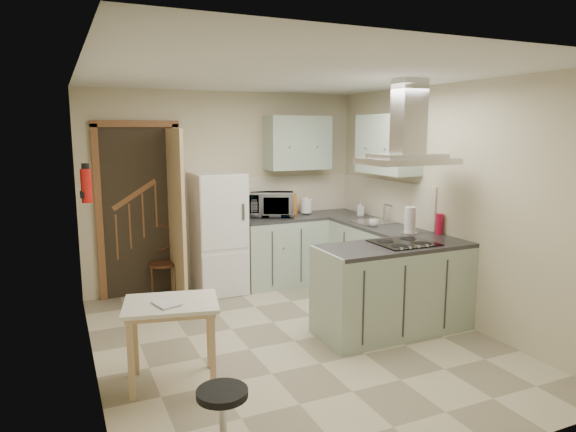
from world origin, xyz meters
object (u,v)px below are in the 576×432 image
stool (223,422)px  microwave (272,204)px  peninsula (394,288)px  extractor_hood (407,161)px  fridge (218,233)px  drop_leaf_table (172,343)px  bentwood_chair (163,264)px

stool → microwave: bearing=62.5°
peninsula → extractor_hood: bearing=0.0°
stool → fridge: bearing=73.4°
peninsula → drop_leaf_table: peninsula is taller
peninsula → stool: size_ratio=3.56×
extractor_hood → microwave: (-0.57, 2.05, -0.66)m
peninsula → stool: peninsula is taller
bentwood_chair → microwave: microwave is taller
extractor_hood → drop_leaf_table: size_ratio=1.24×
peninsula → microwave: 2.19m
fridge → drop_leaf_table: size_ratio=2.06×
drop_leaf_table → bentwood_chair: bearing=93.2°
stool → microwave: microwave is taller
peninsula → bentwood_chair: (-1.90, 2.13, -0.06)m
bentwood_chair → microwave: size_ratio=1.39×
drop_leaf_table → stool: (0.09, -1.05, -0.12)m
microwave → stool: bearing=-93.4°
drop_leaf_table → bentwood_chair: (0.37, 2.29, 0.05)m
drop_leaf_table → extractor_hood: bearing=16.3°
peninsula → extractor_hood: extractor_hood is taller
extractor_hood → drop_leaf_table: extractor_hood is taller
extractor_hood → stool: 2.99m
fridge → extractor_hood: (1.32, -1.98, 0.97)m
stool → microwave: size_ratio=0.77×
peninsula → extractor_hood: (0.10, 0.00, 1.27)m
bentwood_chair → stool: size_ratio=1.80×
drop_leaf_table → bentwood_chair: 2.32m
peninsula → drop_leaf_table: (-2.26, -0.17, -0.11)m
peninsula → stool: (-2.18, -1.22, -0.23)m
fridge → bentwood_chair: (-0.67, 0.15, -0.36)m
extractor_hood → microwave: 2.23m
stool → extractor_hood: bearing=28.2°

